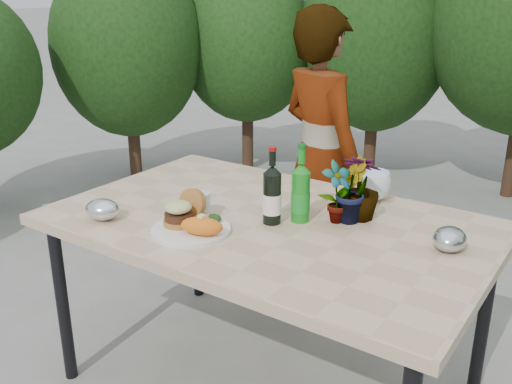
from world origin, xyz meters
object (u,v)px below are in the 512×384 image
Objects in this scene: dinner_plate at (191,230)px; wine_bottle at (272,196)px; person at (320,159)px; patio_table at (268,233)px.

wine_bottle reaches higher than dinner_plate.
dinner_plate is 1.08m from person.
dinner_plate is 0.19× the size of person.
patio_table is at bearing 58.30° from dinner_plate.
patio_table is at bearing 154.63° from wine_bottle.
wine_bottle is at bearing 131.36° from person.
person is at bearing 93.79° from dinner_plate.
patio_table is 5.71× the size of dinner_plate.
dinner_plate is (-0.16, -0.25, 0.06)m from patio_table.
person is at bearing 105.56° from patio_table.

